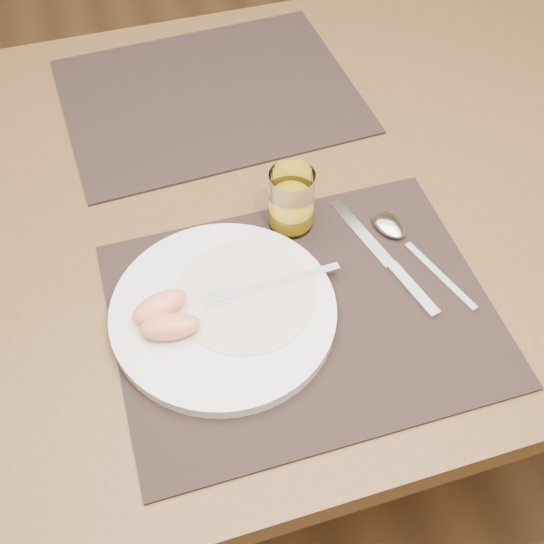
{
  "coord_description": "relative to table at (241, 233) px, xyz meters",
  "views": [
    {
      "loc": [
        -0.15,
        -0.66,
        1.43
      ],
      "look_at": [
        -0.0,
        -0.16,
        0.77
      ],
      "focal_mm": 45.0,
      "sensor_mm": 36.0,
      "label": 1
    }
  ],
  "objects": [
    {
      "name": "spoon",
      "position": [
        0.18,
        -0.14,
        0.09
      ],
      "size": [
        0.08,
        0.19,
        0.01
      ],
      "color": "silver",
      "rests_on": "placemat_near"
    },
    {
      "name": "grapefruit_wedges",
      "position": [
        -0.14,
        -0.2,
        0.12
      ],
      "size": [
        0.08,
        0.08,
        0.03
      ],
      "color": "#FC9166",
      "rests_on": "plate"
    },
    {
      "name": "ground",
      "position": [
        0.0,
        0.0,
        -0.67
      ],
      "size": [
        5.0,
        5.0,
        0.0
      ],
      "primitive_type": "plane",
      "color": "#55381D",
      "rests_on": "ground"
    },
    {
      "name": "juice_glass",
      "position": [
        0.05,
        -0.08,
        0.13
      ],
      "size": [
        0.06,
        0.06,
        0.09
      ],
      "color": "white",
      "rests_on": "placemat_near"
    },
    {
      "name": "placemat_near",
      "position": [
        0.02,
        -0.22,
        0.09
      ],
      "size": [
        0.45,
        0.35,
        0.0
      ],
      "primitive_type": "cube",
      "rotation": [
        0.0,
        0.0,
        -0.01
      ],
      "color": "black",
      "rests_on": "table"
    },
    {
      "name": "table",
      "position": [
        0.0,
        0.0,
        0.0
      ],
      "size": [
        1.4,
        0.9,
        0.75
      ],
      "color": "brown",
      "rests_on": "ground"
    },
    {
      "name": "knife",
      "position": [
        0.15,
        -0.19,
        0.09
      ],
      "size": [
        0.06,
        0.22,
        0.01
      ],
      "color": "silver",
      "rests_on": "placemat_near"
    },
    {
      "name": "placemat_far",
      "position": [
        0.01,
        0.22,
        0.09
      ],
      "size": [
        0.47,
        0.37,
        0.0
      ],
      "primitive_type": "cube",
      "rotation": [
        0.0,
        0.0,
        0.05
      ],
      "color": "black",
      "rests_on": "table"
    },
    {
      "name": "fork",
      "position": [
        -0.02,
        -0.18,
        0.11
      ],
      "size": [
        0.17,
        0.02,
        0.0
      ],
      "color": "silver",
      "rests_on": "plate"
    },
    {
      "name": "plate_dressing",
      "position": [
        -0.04,
        -0.19,
        0.1
      ],
      "size": [
        0.17,
        0.17,
        0.0
      ],
      "color": "white",
      "rests_on": "plate"
    },
    {
      "name": "plate",
      "position": [
        -0.07,
        -0.2,
        0.1
      ],
      "size": [
        0.27,
        0.27,
        0.02
      ],
      "primitive_type": "cylinder",
      "color": "white",
      "rests_on": "placemat_near"
    }
  ]
}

